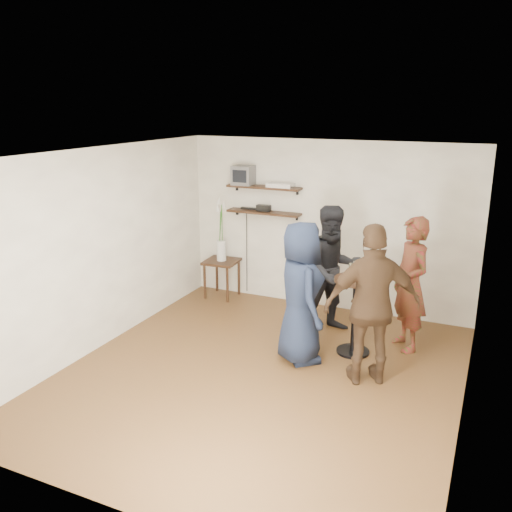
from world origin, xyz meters
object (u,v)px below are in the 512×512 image
Objects in this scene: person_plaid at (410,284)px; person_brown at (373,305)px; crt_monitor at (244,175)px; dvd_deck at (281,185)px; person_dark at (333,270)px; side_table at (222,266)px; radio at (264,208)px; drinks_table at (355,305)px; person_navy at (300,293)px.

person_plaid is 0.94× the size of person_brown.
crt_monitor is at bearing -144.03° from person_plaid.
dvd_deck reaches higher than person_dark.
side_table is 0.35× the size of person_dark.
person_plaid is (2.45, -0.90, -0.64)m from radio.
drinks_table is 0.54× the size of person_brown.
person_brown is (2.87, -1.81, 0.41)m from side_table.
person_navy is at bearing -88.79° from person_plaid.
radio is 1.70m from person_dark.
person_plaid is (2.79, -0.90, -1.14)m from crt_monitor.
dvd_deck is at bearing 139.57° from drinks_table.
person_dark reaches higher than side_table.
person_brown is at bearing -37.91° from crt_monitor.
drinks_table is 0.57× the size of person_navy.
person_dark reaches higher than drinks_table.
person_plaid is 1.07m from person_dark.
person_brown is at bearing -32.18° from side_table.
dvd_deck is at bearing 0.00° from radio.
person_brown reaches higher than drinks_table.
crt_monitor reaches higher than person_navy.
person_navy is (1.28, -1.79, -0.63)m from radio.
crt_monitor is 2.67m from person_navy.
dvd_deck is 0.47m from radio.
drinks_table is at bearing -90.00° from person_brown.
crt_monitor is 1.54m from side_table.
side_table is 2.78m from drinks_table.
person_dark is 1.03m from person_navy.
crt_monitor reaches higher than person_plaid.
person_brown is (2.55, -1.98, -1.08)m from crt_monitor.
radio is at bearing 14.61° from side_table.
person_navy is at bearing -39.91° from person_brown.
dvd_deck is at bearing 0.00° from crt_monitor.
crt_monitor is 0.32× the size of drinks_table.
person_navy reaches higher than side_table.
drinks_table is 0.79m from person_brown.
side_table is at bearing -60.52° from person_brown.
person_brown reaches higher than side_table.
radio is at bearing -70.35° from person_brown.
crt_monitor is 0.18× the size of person_plaid.
person_brown is at bearing -42.01° from radio.
person_navy is (0.99, -1.79, -1.01)m from dvd_deck.
drinks_table is 0.56× the size of person_dark.
crt_monitor is at bearing 180.00° from radio.
crt_monitor reaches higher than radio.
crt_monitor is at bearing -66.25° from person_brown.
person_brown reaches higher than person_navy.
radio is at bearing 111.09° from person_dark.
person_plaid is at bearing -17.92° from crt_monitor.
radio is 1.21m from side_table.
person_navy is at bearing -141.48° from drinks_table.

